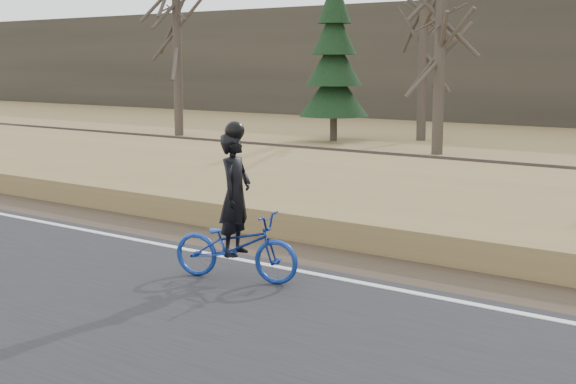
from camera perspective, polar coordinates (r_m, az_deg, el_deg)
The scene contains 12 objects.
ground at distance 12.49m, azimuth -8.06°, elevation -4.48°, with size 120.00×120.00×0.00m, color olive.
road at distance 10.92m, azimuth -17.42°, elevation -6.66°, with size 120.00×6.00×0.06m, color black.
edge_line at distance 12.61m, azimuth -7.43°, elevation -4.03°, with size 120.00×0.12×0.01m, color silver.
shoulder at distance 13.34m, azimuth -4.42°, elevation -3.45°, with size 120.00×1.60×0.04m, color #473A2B.
embankment at distance 15.63m, azimuth 2.84°, elevation -0.81°, with size 120.00×5.00×0.44m, color olive.
ballast at distance 18.86m, azimuth 9.32°, elevation 0.82°, with size 120.00×3.00×0.45m, color slate.
railroad at distance 18.82m, azimuth 9.35°, elevation 1.73°, with size 120.00×2.40×0.29m.
cyclist at distance 10.66m, azimuth -3.74°, elevation -2.76°, with size 1.87×1.07×2.13m.
bare_tree_far_left at distance 32.83m, azimuth -7.89°, elevation 10.75°, with size 0.36×0.36×7.74m, color #443D32.
bare_tree_left at distance 30.88m, azimuth 9.59°, elevation 10.02°, with size 0.36×0.36×6.89m, color #443D32.
bare_tree_near_left at distance 26.21m, azimuth 10.76°, elevation 9.97°, with size 0.36×0.36×6.72m, color #443D32.
conifer at distance 30.28m, azimuth 3.30°, elevation 9.16°, with size 2.60×2.60×6.18m.
Camera 1 is at (8.61, -8.56, 2.93)m, focal length 50.00 mm.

